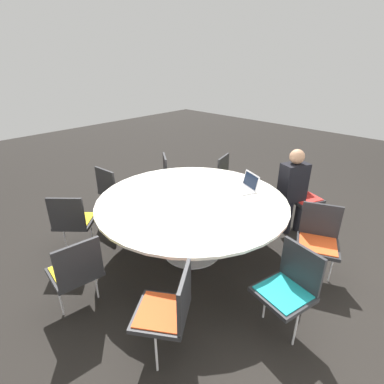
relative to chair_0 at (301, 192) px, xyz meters
name	(u,v)px	position (x,y,z in m)	size (l,w,h in m)	color
ground_plane	(192,251)	(1.64, -0.64, -0.51)	(16.00, 16.00, 0.00)	black
conference_table	(192,206)	(1.64, -0.64, 0.16)	(2.29, 2.29, 0.76)	#B7B7BC
chair_0	(301,192)	(0.00, 0.00, 0.00)	(0.57, 0.56, 0.85)	#262628
chair_1	(230,178)	(0.25, -1.11, 0.00)	(0.54, 0.52, 0.85)	#262628
chair_2	(173,175)	(0.83, -1.86, 0.00)	(0.60, 0.60, 0.85)	#262628
chair_3	(114,189)	(1.82, -2.10, 0.00)	(0.45, 0.47, 0.85)	#262628
chair_4	(73,219)	(2.68, -1.68, 0.00)	(0.61, 0.61, 0.85)	#262628
chair_5	(76,269)	(3.11, -0.76, 0.00)	(0.49, 0.47, 0.85)	#262628
chair_6	(169,308)	(2.83, 0.23, 0.00)	(0.60, 0.59, 0.85)	#262628
chair_7	(289,285)	(1.92, 0.80, 0.00)	(0.51, 0.53, 0.85)	#262628
chair_8	(319,237)	(1.00, 0.67, 0.00)	(0.56, 0.57, 0.85)	#262628
person_0	(294,185)	(0.25, -0.02, 0.20)	(0.42, 0.35, 1.20)	black
laptop	(246,186)	(0.95, -0.34, 0.30)	(0.34, 0.38, 0.21)	silver
handbag	(150,193)	(1.05, -2.22, -0.37)	(0.36, 0.16, 0.28)	#513319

